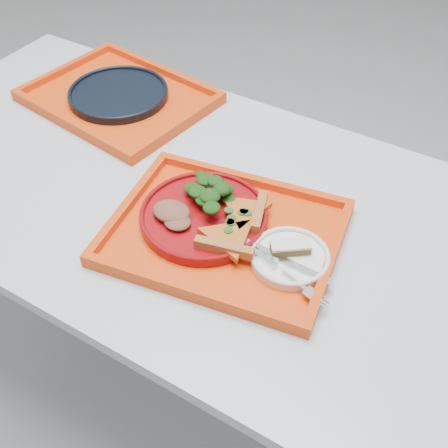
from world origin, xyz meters
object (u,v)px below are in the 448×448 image
Objects in this scene: dinner_plate at (204,217)px; navy_plate at (119,95)px; tray_main at (224,235)px; dessert_bar at (290,247)px; tray_far at (119,99)px.

navy_plate is (-0.44, 0.28, -0.00)m from dinner_plate.
tray_main is 5.78× the size of dessert_bar.
dessert_bar is at bearing 0.49° from dinner_plate.
dinner_plate is at bearing 142.95° from dessert_bar.
tray_main is at bearing -22.19° from tray_far.
tray_main is 1.73× the size of navy_plate.
dessert_bar reaches higher than navy_plate.
dessert_bar is at bearing -15.63° from tray_far.
dinner_plate is 0.19m from dessert_bar.
tray_far is (-0.50, 0.29, 0.00)m from tray_main.
dessert_bar is (0.14, 0.01, 0.03)m from tray_main.
dinner_plate is at bearing -31.91° from navy_plate.
tray_far is 0.52m from dinner_plate.
navy_plate is (-0.50, 0.29, 0.01)m from tray_main.
tray_main is 1.00× the size of tray_far.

